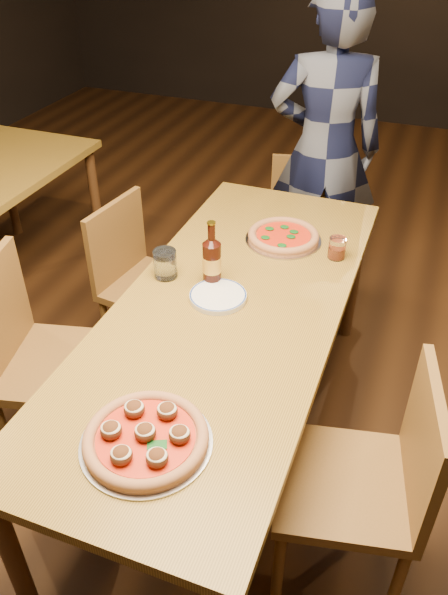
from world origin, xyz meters
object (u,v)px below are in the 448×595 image
(chair_main_sw, at_px, (153,286))
(amber_glass, at_px, (337,248))
(chair_main_e, at_px, (345,482))
(pizza_margherita, at_px, (283,236))
(beer_bottle, at_px, (212,262))
(chair_main_nw, at_px, (60,364))
(water_glass, at_px, (165,264))
(table_main, at_px, (229,321))
(plate_stack, at_px, (218,296))
(pizza_meatball, at_px, (146,438))
(diner, at_px, (325,151))
(chair_end, at_px, (302,232))

(chair_main_sw, xyz_separation_m, amber_glass, (0.84, 0.06, 0.36))
(chair_main_e, distance_m, pizza_margherita, 1.08)
(pizza_margherita, relative_size, beer_bottle, 1.27)
(chair_main_nw, distance_m, water_glass, 0.57)
(table_main, height_order, plate_stack, plate_stack)
(table_main, relative_size, plate_stack, 9.35)
(chair_main_sw, relative_size, pizza_meatball, 2.35)
(chair_main_nw, xyz_separation_m, plate_stack, (0.56, 0.28, 0.28))
(diner, bearing_deg, water_glass, 59.06)
(chair_main_sw, xyz_separation_m, beer_bottle, (0.43, -0.30, 0.41))
(pizza_meatball, distance_m, water_glass, 0.84)
(amber_glass, bearing_deg, chair_main_nw, -141.67)
(table_main, height_order, pizza_meatball, pizza_meatball)
(chair_end, bearing_deg, table_main, -103.80)
(table_main, distance_m, pizza_meatball, 0.69)
(pizza_margherita, bearing_deg, diner, 91.13)
(pizza_margherita, height_order, plate_stack, pizza_margherita)
(chair_main_sw, distance_m, amber_glass, 0.92)
(chair_end, bearing_deg, chair_main_nw, -126.51)
(chair_end, distance_m, beer_bottle, 1.19)
(chair_main_nw, relative_size, plate_stack, 4.47)
(table_main, height_order, chair_main_sw, chair_main_sw)
(chair_main_nw, relative_size, beer_bottle, 3.70)
(amber_glass, bearing_deg, plate_stack, -128.31)
(table_main, distance_m, chair_main_sw, 0.72)
(plate_stack, distance_m, amber_glass, 0.57)
(chair_end, height_order, diner, diner)
(chair_main_nw, xyz_separation_m, water_glass, (0.31, 0.35, 0.33))
(pizza_margherita, height_order, diner, diner)
(pizza_margherita, bearing_deg, amber_glass, -12.85)
(chair_main_sw, distance_m, water_glass, 0.55)
(table_main, height_order, chair_main_e, chair_main_e)
(amber_glass, bearing_deg, table_main, -122.47)
(chair_main_e, relative_size, beer_bottle, 3.58)
(plate_stack, relative_size, diner, 0.13)
(pizza_margherita, bearing_deg, chair_end, 95.41)
(chair_main_nw, bearing_deg, plate_stack, -77.41)
(plate_stack, bearing_deg, beer_bottle, 123.00)
(plate_stack, bearing_deg, chair_end, 87.93)
(pizza_margherita, height_order, water_glass, water_glass)
(pizza_meatball, bearing_deg, chair_end, 90.54)
(table_main, xyz_separation_m, beer_bottle, (-0.11, 0.12, 0.16))
(chair_main_nw, xyz_separation_m, amber_glass, (0.91, 0.72, 0.32))
(chair_main_e, xyz_separation_m, water_glass, (-0.84, 0.49, 0.34))
(chair_main_nw, distance_m, chair_main_e, 1.16)
(pizza_margherita, distance_m, water_glass, 0.56)
(pizza_meatball, bearing_deg, diner, 89.13)
(water_glass, bearing_deg, diner, 75.16)
(pizza_meatball, bearing_deg, table_main, 90.76)
(water_glass, height_order, diner, diner)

